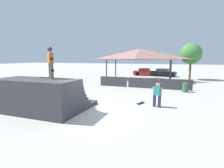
{
  "coord_description": "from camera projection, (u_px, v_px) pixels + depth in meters",
  "views": [
    {
      "loc": [
        4.39,
        -8.48,
        3.11
      ],
      "look_at": [
        -0.28,
        4.27,
        1.06
      ],
      "focal_mm": 28.0,
      "sensor_mm": 36.0,
      "label": 1
    }
  ],
  "objects": [
    {
      "name": "skateboard_on_ground",
      "position": [
        140.0,
        103.0,
        11.89
      ],
      "size": [
        0.45,
        0.79,
        0.09
      ],
      "rotation": [
        0.0,
        0.0,
        4.36
      ],
      "color": "green",
      "rests_on": "ground"
    },
    {
      "name": "skateboard_on_deck",
      "position": [
        46.0,
        77.0,
        10.29
      ],
      "size": [
        0.87,
        0.32,
        0.09
      ],
      "rotation": [
        0.0,
        0.0,
        0.15
      ],
      "color": "red",
      "rests_on": "quarter_pipe_ramp"
    },
    {
      "name": "skater_on_deck",
      "position": [
        51.0,
        61.0,
        9.77
      ],
      "size": [
        0.69,
        0.6,
        1.78
      ],
      "rotation": [
        0.0,
        0.0,
        -0.68
      ],
      "color": "#6B6051",
      "rests_on": "quarter_pipe_ramp"
    },
    {
      "name": "bystander_walking",
      "position": [
        157.0,
        94.0,
        11.02
      ],
      "size": [
        0.62,
        0.33,
        1.55
      ],
      "rotation": [
        0.0,
        0.0,
        2.82
      ],
      "color": "#1E2347",
      "rests_on": "ground"
    },
    {
      "name": "ground_plane",
      "position": [
        91.0,
        113.0,
        9.83
      ],
      "size": [
        160.0,
        160.0,
        0.0
      ],
      "primitive_type": "plane",
      "color": "#ADA8A0"
    },
    {
      "name": "tree_beside_pavilion",
      "position": [
        191.0,
        54.0,
        24.57
      ],
      "size": [
        2.93,
        2.93,
        5.13
      ],
      "color": "brown",
      "rests_on": "ground"
    },
    {
      "name": "quarter_pipe_ramp",
      "position": [
        41.0,
        97.0,
        10.22
      ],
      "size": [
        4.8,
        3.95,
        1.92
      ],
      "color": "#38383D",
      "rests_on": "ground"
    },
    {
      "name": "barrier_fence",
      "position": [
        143.0,
        83.0,
        18.06
      ],
      "size": [
        9.47,
        0.12,
        1.05
      ],
      "color": "#3D3D42",
      "rests_on": "ground"
    },
    {
      "name": "trash_bin",
      "position": [
        185.0,
        87.0,
        15.87
      ],
      "size": [
        0.52,
        0.52,
        0.85
      ],
      "primitive_type": "cylinder",
      "color": "#385B3D",
      "rests_on": "ground"
    },
    {
      "name": "parked_car_red",
      "position": [
        145.0,
        72.0,
        30.8
      ],
      "size": [
        4.15,
        2.07,
        1.27
      ],
      "rotation": [
        0.0,
        0.0,
        0.09
      ],
      "color": "red",
      "rests_on": "ground"
    },
    {
      "name": "parked_car_black",
      "position": [
        163.0,
        73.0,
        29.39
      ],
      "size": [
        4.3,
        2.41,
        1.27
      ],
      "rotation": [
        0.0,
        0.0,
        -0.18
      ],
      "color": "black",
      "rests_on": "ground"
    },
    {
      "name": "pavilion_shelter",
      "position": [
        140.0,
        54.0,
        24.16
      ],
      "size": [
        9.82,
        4.57,
        4.34
      ],
      "color": "#2D2D33",
      "rests_on": "ground"
    }
  ]
}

